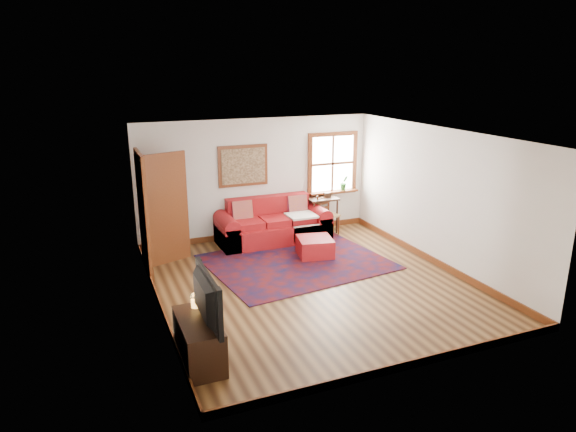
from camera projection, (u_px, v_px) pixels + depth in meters
name	position (u px, v px, depth m)	size (l,w,h in m)	color
ground	(311.00, 284.00, 8.62)	(5.50, 5.50, 0.00)	#3C2210
room_envelope	(312.00, 188.00, 8.16)	(5.04, 5.54, 2.52)	silver
window	(334.00, 170.00, 11.29)	(1.18, 0.20, 1.38)	white
doorway	(157.00, 209.00, 9.10)	(0.89, 1.08, 2.14)	black
framed_artwork	(243.00, 166.00, 10.48)	(1.05, 0.07, 0.85)	brown
persian_rug	(297.00, 262.00, 9.55)	(3.13, 2.51, 0.02)	#530D0B
red_leather_sofa	(273.00, 227.00, 10.64)	(2.30, 0.95, 0.90)	#A31519
red_ottoman	(315.00, 247.00, 9.82)	(0.64, 0.64, 0.36)	#A31519
side_table	(322.00, 203.00, 11.12)	(0.65, 0.49, 0.78)	black
ladder_back_chair	(326.00, 213.00, 11.04)	(0.50, 0.49, 0.85)	tan
media_cabinet	(199.00, 341.00, 6.29)	(0.46, 1.02, 0.56)	black
television	(199.00, 298.00, 6.07)	(1.10, 0.14, 0.63)	black
candle_hurricane	(195.00, 301.00, 6.52)	(0.12, 0.12, 0.18)	silver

